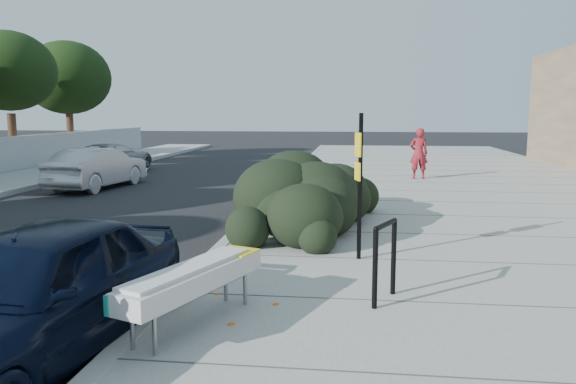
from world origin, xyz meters
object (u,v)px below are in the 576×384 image
at_px(bike_rack, 385,254).
at_px(suv_silver, 111,158).
at_px(wagon_silver, 98,168).
at_px(bench, 194,279).
at_px(sign_post, 359,177).
at_px(pedestrian, 419,153).
at_px(sedan_navy, 32,292).

relative_size(bike_rack, suv_silver, 0.23).
height_order(bike_rack, wagon_silver, wagon_silver).
height_order(bench, bike_rack, bike_rack).
distance_m(bench, wagon_silver, 13.26).
bearing_deg(sign_post, pedestrian, 61.22).
bearing_deg(bike_rack, sign_post, 123.03).
bearing_deg(sign_post, suv_silver, 109.87).
height_order(bench, suv_silver, suv_silver).
bearing_deg(sedan_navy, bench, 33.50).
bearing_deg(suv_silver, wagon_silver, 114.58).
bearing_deg(wagon_silver, sign_post, 141.94).
bearing_deg(suv_silver, sedan_navy, 117.21).
relative_size(suv_silver, pedestrian, 2.47).
distance_m(bike_rack, suv_silver, 17.94).
bearing_deg(sign_post, bench, -138.68).
bearing_deg(pedestrian, wagon_silver, 9.20).
relative_size(bench, bike_rack, 2.16).
distance_m(wagon_silver, pedestrian, 10.85).
relative_size(bike_rack, sign_post, 0.43).
bearing_deg(sedan_navy, bike_rack, 33.25).
distance_m(sedan_navy, suv_silver, 17.80).
relative_size(bench, wagon_silver, 0.54).
bearing_deg(bench, sign_post, 80.16).
relative_size(bench, sedan_navy, 0.52).
xyz_separation_m(bike_rack, sedan_navy, (-3.58, -1.78, -0.05)).
bearing_deg(wagon_silver, suv_silver, -63.60).
xyz_separation_m(bench, sign_post, (1.81, 3.04, 0.81)).
relative_size(bench, suv_silver, 0.50).
height_order(suv_silver, pedestrian, pedestrian).
xyz_separation_m(bike_rack, wagon_silver, (-8.73, 10.45, -0.09)).
bearing_deg(bike_rack, pedestrian, 106.10).
height_order(bike_rack, pedestrian, pedestrian).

